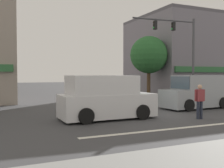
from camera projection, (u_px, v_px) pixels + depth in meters
The scene contains 9 objects.
ground_plane at pixel (142, 115), 13.83m from camera, with size 120.00×120.00×0.00m, color #3D3D3F.
lane_marking_stripe at pixel (185, 127), 10.63m from camera, with size 9.00×0.24×0.01m, color silver.
building_right_corner at pixel (187, 57), 28.59m from camera, with size 10.93×9.52×8.16m.
street_tree at pixel (149, 55), 23.03m from camera, with size 3.28×3.28×5.53m.
traffic_light_mast at pixel (182, 46), 18.74m from camera, with size 4.88×0.58×6.20m.
sedan_parked_curbside at pixel (103, 95), 18.28m from camera, with size 2.03×4.17×1.58m.
van_approaching_near at pixel (197, 92), 16.72m from camera, with size 4.69×2.23×2.11m.
van_waiting_far at pixel (106, 98), 12.66m from camera, with size 4.64×2.11×2.11m.
pedestrian_mid_crossing at pixel (200, 99), 12.67m from camera, with size 0.57×0.26×1.67m.
Camera 1 is at (-6.98, -11.96, 2.16)m, focal length 42.00 mm.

